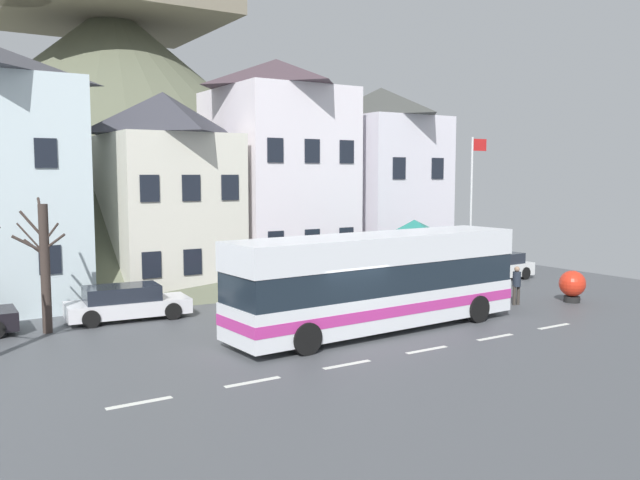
{
  "coord_description": "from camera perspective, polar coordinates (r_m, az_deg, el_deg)",
  "views": [
    {
      "loc": [
        -11.99,
        -17.47,
        5.43
      ],
      "look_at": [
        1.28,
        3.66,
        2.95
      ],
      "focal_mm": 37.15,
      "sensor_mm": 36.0,
      "label": 1
    }
  ],
  "objects": [
    {
      "name": "pedestrian_01",
      "position": [
        29.74,
        13.55,
        -3.13
      ],
      "size": [
        0.34,
        0.34,
        1.6
      ],
      "color": "#38332D",
      "rests_on": "ground_plane"
    },
    {
      "name": "ground_plane",
      "position": [
        21.88,
        2.28,
        -8.77
      ],
      "size": [
        40.0,
        60.0,
        0.07
      ],
      "color": "#4C4F54"
    },
    {
      "name": "parked_car_02",
      "position": [
        25.91,
        -16.35,
        -5.21
      ],
      "size": [
        4.57,
        2.11,
        1.29
      ],
      "rotation": [
        0.0,
        0.0,
        -0.08
      ],
      "color": "silver",
      "rests_on": "ground_plane"
    },
    {
      "name": "bare_tree_00",
      "position": [
        24.42,
        -22.65,
        -2.02
      ],
      "size": [
        1.66,
        1.12,
        4.64
      ],
      "color": "#382D28",
      "rests_on": "ground_plane"
    },
    {
      "name": "townhouse_04",
      "position": [
        37.36,
        5.22,
        5.16
      ],
      "size": [
        5.19,
        6.54,
        10.2
      ],
      "color": "white",
      "rests_on": "ground_plane"
    },
    {
      "name": "hilltop_castle",
      "position": [
        47.41,
        -17.32,
        9.62
      ],
      "size": [
        40.37,
        40.37,
        24.02
      ],
      "color": "#616650",
      "rests_on": "ground_plane"
    },
    {
      "name": "bus_shelter",
      "position": [
        29.38,
        8.11,
        0.68
      ],
      "size": [
        3.6,
        3.6,
        3.44
      ],
      "color": "#473D33",
      "rests_on": "ground_plane"
    },
    {
      "name": "public_bench",
      "position": [
        29.97,
        1.63,
        -3.83
      ],
      "size": [
        1.78,
        0.48,
        0.87
      ],
      "color": "#473828",
      "rests_on": "ground_plane"
    },
    {
      "name": "pedestrian_02",
      "position": [
        26.99,
        9.04,
        -4.0
      ],
      "size": [
        0.35,
        0.35,
        1.64
      ],
      "color": "#38332D",
      "rests_on": "ground_plane"
    },
    {
      "name": "parked_car_03",
      "position": [
        35.29,
        14.8,
        -2.26
      ],
      "size": [
        4.58,
        2.11,
        1.36
      ],
      "rotation": [
        0.0,
        0.0,
        3.21
      ],
      "color": "white",
      "rests_on": "ground_plane"
    },
    {
      "name": "harbour_buoy",
      "position": [
        30.15,
        20.91,
        -3.62
      ],
      "size": [
        1.11,
        1.11,
        1.36
      ],
      "color": "black",
      "rests_on": "ground_plane"
    },
    {
      "name": "townhouse_02",
      "position": [
        31.5,
        -13.22,
        3.99
      ],
      "size": [
        5.32,
        6.68,
        9.17
      ],
      "color": "silver",
      "rests_on": "ground_plane"
    },
    {
      "name": "pedestrian_03",
      "position": [
        27.75,
        14.74,
        -3.73
      ],
      "size": [
        0.36,
        0.36,
        1.66
      ],
      "color": "#38332D",
      "rests_on": "ground_plane"
    },
    {
      "name": "flagpole",
      "position": [
        32.16,
        12.99,
        3.25
      ],
      "size": [
        0.95,
        0.1,
        7.16
      ],
      "color": "silver",
      "rests_on": "ground_plane"
    },
    {
      "name": "parked_car_00",
      "position": [
        30.33,
        2.49,
        -3.34
      ],
      "size": [
        4.6,
        2.25,
        1.37
      ],
      "rotation": [
        0.0,
        0.0,
        -0.09
      ],
      "color": "#71665D",
      "rests_on": "ground_plane"
    },
    {
      "name": "transit_bus",
      "position": [
        23.07,
        5.05,
        -3.65
      ],
      "size": [
        11.4,
        3.1,
        3.36
      ],
      "rotation": [
        0.0,
        0.0,
        0.06
      ],
      "color": "white",
      "rests_on": "ground_plane"
    },
    {
      "name": "townhouse_03",
      "position": [
        33.99,
        -3.73,
        5.95
      ],
      "size": [
        5.84,
        6.91,
        11.19
      ],
      "color": "white",
      "rests_on": "ground_plane"
    },
    {
      "name": "pedestrian_00",
      "position": [
        28.76,
        16.58,
        -3.54
      ],
      "size": [
        0.34,
        0.34,
        1.62
      ],
      "color": "#38332D",
      "rests_on": "ground_plane"
    }
  ]
}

